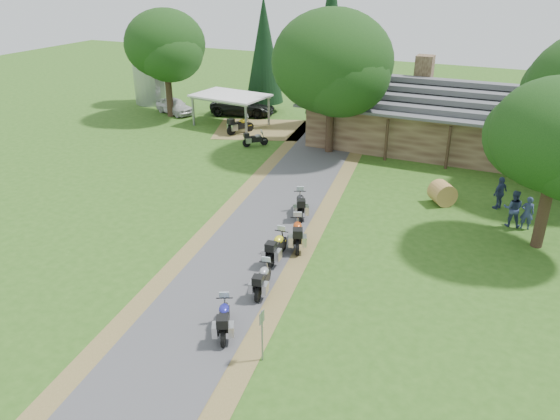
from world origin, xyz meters
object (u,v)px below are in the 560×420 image
at_px(lodge, 460,115).
at_px(motorcycle_row_a, 224,317).
at_px(car_dark_suv, 243,102).
at_px(motorcycle_carport_b, 255,138).
at_px(motorcycle_row_b, 263,278).
at_px(motorcycle_row_c, 277,245).
at_px(motorcycle_carport_a, 240,124).
at_px(motorcycle_row_d, 297,232).
at_px(hay_bale, 442,193).
at_px(silo, 151,66).
at_px(motorcycle_row_e, 300,203).
at_px(carport, 231,110).
at_px(car_white_sedan, 175,104).

xyz_separation_m(lodge, motorcycle_row_a, (-4.43, -25.37, -1.78)).
xyz_separation_m(car_dark_suv, motorcycle_carport_b, (5.04, -7.51, -0.58)).
xyz_separation_m(motorcycle_row_b, motorcycle_row_c, (-0.58, 2.62, 0.05)).
xyz_separation_m(motorcycle_row_b, motorcycle_carport_a, (-11.52, 19.40, 0.09)).
bearing_deg(motorcycle_row_d, hay_bale, -57.41).
bearing_deg(motorcycle_row_a, hay_bale, -45.69).
height_order(car_dark_suv, motorcycle_row_d, car_dark_suv).
xyz_separation_m(silo, hay_bale, (28.91, -12.97, -2.82)).
bearing_deg(motorcycle_row_e, hay_bale, -79.68).
bearing_deg(motorcycle_carport_b, motorcycle_row_d, -99.77).
bearing_deg(motorcycle_carport_b, car_dark_suv, 79.83).
xyz_separation_m(car_dark_suv, motorcycle_row_b, (14.04, -24.53, -0.51)).
distance_m(car_dark_suv, motorcycle_row_a, 30.86).
distance_m(carport, motorcycle_row_a, 27.60).
height_order(lodge, motorcycle_carport_a, lodge).
xyz_separation_m(lodge, car_white_sedan, (-24.00, -0.05, -1.58)).
xyz_separation_m(lodge, silo, (-28.20, 2.60, 1.00)).
bearing_deg(motorcycle_row_a, carport, 1.97).
bearing_deg(motorcycle_row_e, motorcycle_row_b, 166.04).
bearing_deg(motorcycle_carport_b, lodge, -22.15).
bearing_deg(motorcycle_row_c, silo, 40.81).
bearing_deg(motorcycle_row_b, motorcycle_row_a, 167.37).
distance_m(carport, motorcycle_row_d, 21.48).
bearing_deg(motorcycle_row_d, silo, 25.36).
bearing_deg(carport, motorcycle_row_a, -54.67).
height_order(lodge, motorcycle_row_b, lodge).
relative_size(motorcycle_carport_a, motorcycle_carport_b, 1.26).
bearing_deg(motorcycle_row_b, motorcycle_carport_a, 19.47).
bearing_deg(motorcycle_row_d, motorcycle_row_a, 158.27).
xyz_separation_m(lodge, motorcycle_row_c, (-4.95, -19.77, -1.75)).
bearing_deg(silo, motorcycle_row_b, -46.35).
height_order(lodge, car_white_sedan, lodge).
distance_m(lodge, motorcycle_row_a, 25.82).
bearing_deg(car_dark_suv, motorcycle_row_d, -158.63).
xyz_separation_m(motorcycle_row_a, motorcycle_row_d, (-0.18, 7.16, 0.06)).
bearing_deg(carport, motorcycle_row_d, -45.88).
relative_size(car_dark_suv, motorcycle_row_c, 2.96).
height_order(lodge, motorcycle_row_a, lodge).
bearing_deg(hay_bale, motorcycle_carport_a, 156.02).
bearing_deg(carport, motorcycle_carport_a, -38.36).
xyz_separation_m(car_dark_suv, hay_bale, (19.11, -12.51, -0.52)).
height_order(carport, motorcycle_row_d, carport).
height_order(motorcycle_row_a, motorcycle_row_d, motorcycle_row_d).
bearing_deg(hay_bale, motorcycle_carport_b, 160.43).
relative_size(car_white_sedan, motorcycle_row_e, 2.58).
relative_size(motorcycle_carport_b, hay_bale, 1.34).
bearing_deg(motorcycle_row_e, motorcycle_carport_b, 13.06).
bearing_deg(motorcycle_row_c, hay_bale, -36.35).
height_order(motorcycle_row_b, motorcycle_carport_b, motorcycle_row_b).
distance_m(car_dark_suv, motorcycle_carport_b, 9.06).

